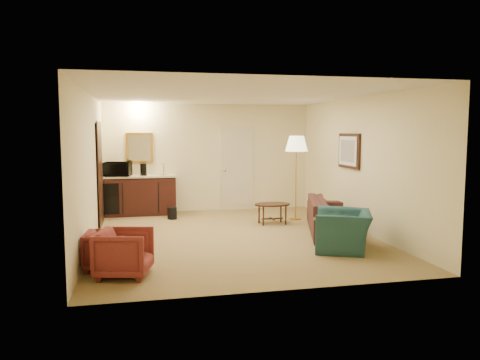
{
  "coord_description": "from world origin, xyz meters",
  "views": [
    {
      "loc": [
        -1.7,
        -8.32,
        1.95
      ],
      "look_at": [
        0.24,
        0.5,
        1.0
      ],
      "focal_mm": 35.0,
      "sensor_mm": 36.0,
      "label": 1
    }
  ],
  "objects_px": {
    "wetbar_cabinet": "(141,195)",
    "coffee_maker": "(143,170)",
    "coffee_table": "(272,214)",
    "microwave": "(118,168)",
    "waste_bin": "(172,213)",
    "teal_armchair": "(343,224)",
    "rose_chair_far": "(107,248)",
    "floor_lamp": "(296,178)",
    "rose_chair_near": "(124,251)",
    "sofa": "(333,210)"
  },
  "relations": [
    {
      "from": "rose_chair_far",
      "to": "coffee_maker",
      "type": "height_order",
      "value": "coffee_maker"
    },
    {
      "from": "microwave",
      "to": "rose_chair_far",
      "type": "bearing_deg",
      "value": -78.01
    },
    {
      "from": "rose_chair_near",
      "to": "coffee_maker",
      "type": "relative_size",
      "value": 2.53
    },
    {
      "from": "teal_armchair",
      "to": "coffee_table",
      "type": "bearing_deg",
      "value": -143.14
    },
    {
      "from": "rose_chair_far",
      "to": "waste_bin",
      "type": "height_order",
      "value": "rose_chair_far"
    },
    {
      "from": "microwave",
      "to": "coffee_maker",
      "type": "bearing_deg",
      "value": 15.78
    },
    {
      "from": "wetbar_cabinet",
      "to": "floor_lamp",
      "type": "relative_size",
      "value": 0.88
    },
    {
      "from": "microwave",
      "to": "coffee_maker",
      "type": "xyz_separation_m",
      "value": [
        0.58,
        0.04,
        -0.06
      ]
    },
    {
      "from": "teal_armchair",
      "to": "coffee_table",
      "type": "height_order",
      "value": "teal_armchair"
    },
    {
      "from": "rose_chair_far",
      "to": "floor_lamp",
      "type": "xyz_separation_m",
      "value": [
        3.85,
        3.0,
        0.63
      ]
    },
    {
      "from": "waste_bin",
      "to": "microwave",
      "type": "bearing_deg",
      "value": 150.84
    },
    {
      "from": "coffee_table",
      "to": "waste_bin",
      "type": "height_order",
      "value": "coffee_table"
    },
    {
      "from": "rose_chair_far",
      "to": "coffee_table",
      "type": "distance_m",
      "value": 4.12
    },
    {
      "from": "rose_chair_far",
      "to": "coffee_maker",
      "type": "relative_size",
      "value": 2.17
    },
    {
      "from": "floor_lamp",
      "to": "microwave",
      "type": "distance_m",
      "value": 4.05
    },
    {
      "from": "wetbar_cabinet",
      "to": "waste_bin",
      "type": "height_order",
      "value": "wetbar_cabinet"
    },
    {
      "from": "rose_chair_near",
      "to": "sofa",
      "type": "bearing_deg",
      "value": -49.96
    },
    {
      "from": "coffee_table",
      "to": "waste_bin",
      "type": "distance_m",
      "value": 2.26
    },
    {
      "from": "sofa",
      "to": "waste_bin",
      "type": "distance_m",
      "value": 3.59
    },
    {
      "from": "waste_bin",
      "to": "coffee_table",
      "type": "bearing_deg",
      "value": -26.33
    },
    {
      "from": "sofa",
      "to": "waste_bin",
      "type": "xyz_separation_m",
      "value": [
        -2.93,
        2.05,
        -0.31
      ]
    },
    {
      "from": "coffee_table",
      "to": "microwave",
      "type": "bearing_deg",
      "value": 152.61
    },
    {
      "from": "coffee_table",
      "to": "coffee_maker",
      "type": "bearing_deg",
      "value": 147.12
    },
    {
      "from": "rose_chair_far",
      "to": "wetbar_cabinet",
      "type": "bearing_deg",
      "value": -1.17
    },
    {
      "from": "wetbar_cabinet",
      "to": "coffee_maker",
      "type": "relative_size",
      "value": 5.9
    },
    {
      "from": "sofa",
      "to": "floor_lamp",
      "type": "bearing_deg",
      "value": 27.52
    },
    {
      "from": "sofa",
      "to": "teal_armchair",
      "type": "relative_size",
      "value": 2.26
    },
    {
      "from": "rose_chair_near",
      "to": "rose_chair_far",
      "type": "distance_m",
      "value": 0.47
    },
    {
      "from": "coffee_table",
      "to": "microwave",
      "type": "height_order",
      "value": "microwave"
    },
    {
      "from": "teal_armchair",
      "to": "rose_chair_far",
      "type": "xyz_separation_m",
      "value": [
        -3.73,
        -0.28,
        -0.13
      ]
    },
    {
      "from": "teal_armchair",
      "to": "floor_lamp",
      "type": "distance_m",
      "value": 2.77
    },
    {
      "from": "sofa",
      "to": "microwave",
      "type": "bearing_deg",
      "value": 74.33
    },
    {
      "from": "rose_chair_near",
      "to": "coffee_table",
      "type": "xyz_separation_m",
      "value": [
        2.94,
        3.0,
        -0.13
      ]
    },
    {
      "from": "waste_bin",
      "to": "microwave",
      "type": "relative_size",
      "value": 0.45
    },
    {
      "from": "coffee_table",
      "to": "waste_bin",
      "type": "xyz_separation_m",
      "value": [
        -2.02,
        1.0,
        -0.09
      ]
    },
    {
      "from": "wetbar_cabinet",
      "to": "waste_bin",
      "type": "distance_m",
      "value": 1.04
    },
    {
      "from": "rose_chair_near",
      "to": "teal_armchair",
      "type": "bearing_deg",
      "value": -65.77
    },
    {
      "from": "sofa",
      "to": "teal_armchair",
      "type": "bearing_deg",
      "value": -178.69
    },
    {
      "from": "wetbar_cabinet",
      "to": "coffee_maker",
      "type": "bearing_deg",
      "value": -19.89
    },
    {
      "from": "sofa",
      "to": "rose_chair_far",
      "type": "xyz_separation_m",
      "value": [
        -4.1,
        -1.55,
        -0.14
      ]
    },
    {
      "from": "microwave",
      "to": "coffee_table",
      "type": "bearing_deg",
      "value": -15.39
    },
    {
      "from": "coffee_table",
      "to": "rose_chair_far",
      "type": "bearing_deg",
      "value": -140.86
    },
    {
      "from": "coffee_table",
      "to": "wetbar_cabinet",
      "type": "bearing_deg",
      "value": 147.45
    },
    {
      "from": "sofa",
      "to": "microwave",
      "type": "height_order",
      "value": "microwave"
    },
    {
      "from": "teal_armchair",
      "to": "waste_bin",
      "type": "height_order",
      "value": "teal_armchair"
    },
    {
      "from": "waste_bin",
      "to": "microwave",
      "type": "xyz_separation_m",
      "value": [
        -1.17,
        0.65,
        0.99
      ]
    },
    {
      "from": "coffee_table",
      "to": "microwave",
      "type": "xyz_separation_m",
      "value": [
        -3.19,
        1.65,
        0.9
      ]
    },
    {
      "from": "microwave",
      "to": "coffee_maker",
      "type": "relative_size",
      "value": 2.11
    },
    {
      "from": "rose_chair_near",
      "to": "microwave",
      "type": "height_order",
      "value": "microwave"
    },
    {
      "from": "sofa",
      "to": "teal_armchair",
      "type": "height_order",
      "value": "sofa"
    }
  ]
}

